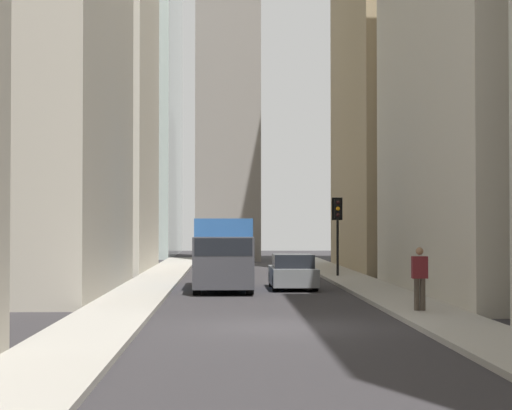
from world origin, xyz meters
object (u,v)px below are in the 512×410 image
object	(u,v)px
delivery_truck	(224,254)
traffic_light_midblock	(338,218)
hatchback_grey	(293,273)
pedestrian	(420,276)

from	to	relation	value
delivery_truck	traffic_light_midblock	size ratio (longest dim) A/B	1.70
delivery_truck	traffic_light_midblock	bearing A→B (deg)	-35.41
delivery_truck	hatchback_grey	distance (m)	2.99
hatchback_grey	traffic_light_midblock	world-z (taller)	traffic_light_midblock
hatchback_grey	pedestrian	size ratio (longest dim) A/B	2.37
delivery_truck	traffic_light_midblock	world-z (taller)	traffic_light_midblock
delivery_truck	pedestrian	xyz separation A→B (m)	(-10.00, -5.66, -0.33)
traffic_light_midblock	pedestrian	bearing A→B (deg)	-179.54
hatchback_grey	pedestrian	world-z (taller)	pedestrian
hatchback_grey	pedestrian	xyz separation A→B (m)	(-10.70, -2.86, 0.47)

